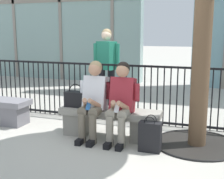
# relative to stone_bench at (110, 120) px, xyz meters

# --- Properties ---
(ground_plane) EXTENTS (60.00, 60.00, 0.00)m
(ground_plane) POSITION_rel_stone_bench_xyz_m (0.00, 0.00, -0.27)
(ground_plane) COLOR #B2ADA3
(stone_bench) EXTENTS (1.60, 0.44, 0.45)m
(stone_bench) POSITION_rel_stone_bench_xyz_m (0.00, 0.00, 0.00)
(stone_bench) COLOR gray
(stone_bench) RESTS_ON ground
(seated_person_with_phone) EXTENTS (0.52, 0.66, 1.21)m
(seated_person_with_phone) POSITION_rel_stone_bench_xyz_m (-0.22, -0.13, 0.38)
(seated_person_with_phone) COLOR #6B6051
(seated_person_with_phone) RESTS_ON ground
(seated_person_companion) EXTENTS (0.52, 0.66, 1.21)m
(seated_person_companion) POSITION_rel_stone_bench_xyz_m (0.22, -0.13, 0.38)
(seated_person_companion) COLOR gray
(seated_person_companion) RESTS_ON ground
(handbag_on_bench) EXTENTS (0.35, 0.19, 0.37)m
(handbag_on_bench) POSITION_rel_stone_bench_xyz_m (-0.58, -0.01, 0.31)
(handbag_on_bench) COLOR black
(handbag_on_bench) RESTS_ON stone_bench
(shopping_bag) EXTENTS (0.31, 0.16, 0.52)m
(shopping_bag) POSITION_rel_stone_bench_xyz_m (0.73, -0.37, -0.06)
(shopping_bag) COLOR black
(shopping_bag) RESTS_ON ground
(bystander_at_railing) EXTENTS (0.55, 0.36, 1.71)m
(bystander_at_railing) POSITION_rel_stone_bench_xyz_m (-0.57, 1.36, 0.73)
(bystander_at_railing) COLOR black
(bystander_at_railing) RESTS_ON ground
(plaza_railing) EXTENTS (8.78, 0.04, 1.07)m
(plaza_railing) POSITION_rel_stone_bench_xyz_m (-0.00, 0.87, 0.27)
(plaza_railing) COLOR black
(plaza_railing) RESTS_ON ground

